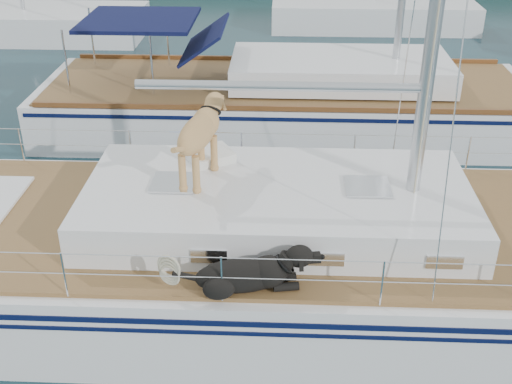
{
  "coord_description": "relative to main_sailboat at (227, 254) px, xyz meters",
  "views": [
    {
      "loc": [
        0.85,
        -7.61,
        5.85
      ],
      "look_at": [
        0.5,
        0.2,
        1.6
      ],
      "focal_mm": 45.0,
      "sensor_mm": 36.0,
      "label": 1
    }
  ],
  "objects": [
    {
      "name": "bg_boat_west",
      "position": [
        -8.09,
        14.0,
        -0.24
      ],
      "size": [
        8.0,
        3.0,
        11.65
      ],
      "color": "white",
      "rests_on": "ground"
    },
    {
      "name": "neighbor_sailboat",
      "position": [
        0.92,
        6.25,
        -0.06
      ],
      "size": [
        11.0,
        3.5,
        13.3
      ],
      "color": "white",
      "rests_on": "ground"
    },
    {
      "name": "main_sailboat",
      "position": [
        0.0,
        0.0,
        0.0
      ],
      "size": [
        12.0,
        3.8,
        14.01
      ],
      "color": "white",
      "rests_on": "ground"
    },
    {
      "name": "ground",
      "position": [
        -0.09,
        0.0,
        -0.68
      ],
      "size": [
        120.0,
        120.0,
        0.0
      ],
      "primitive_type": "plane",
      "color": "black",
      "rests_on": "ground"
    },
    {
      "name": "bg_boat_center",
      "position": [
        3.91,
        16.0,
        -0.23
      ],
      "size": [
        7.2,
        3.0,
        11.65
      ],
      "color": "white",
      "rests_on": "ground"
    }
  ]
}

